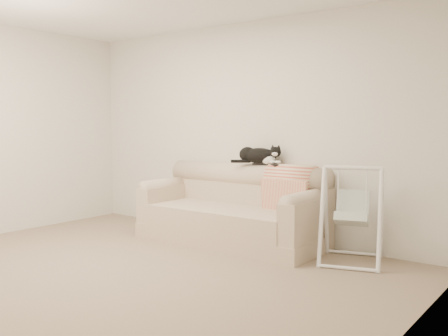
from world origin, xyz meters
name	(u,v)px	position (x,y,z in m)	size (l,w,h in m)	color
ground_plane	(124,273)	(0.00, 0.00, 0.00)	(5.00, 5.00, 0.00)	#7E6853
room_shell	(121,107)	(0.00, 0.00, 1.53)	(5.04, 4.04, 2.60)	beige
sofa	(234,212)	(0.09, 1.62, 0.35)	(2.20, 0.93, 0.90)	#BCA690
remote_a	(260,164)	(0.29, 1.86, 0.91)	(0.19, 0.08, 0.03)	black
remote_b	(273,165)	(0.48, 1.83, 0.91)	(0.17, 0.12, 0.02)	black
tuxedo_cat	(259,155)	(0.28, 1.85, 1.01)	(0.59, 0.37, 0.24)	black
throw_blanket	(291,182)	(0.71, 1.84, 0.72)	(0.57, 0.38, 0.58)	#D25841
baby_swing	(352,214)	(1.53, 1.61, 0.48)	(0.75, 0.78, 0.97)	white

